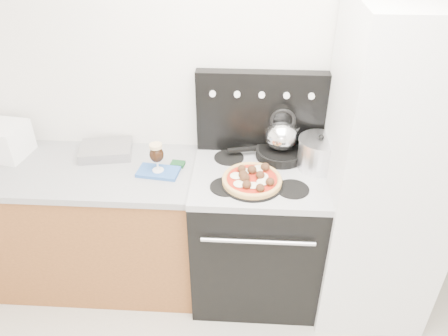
# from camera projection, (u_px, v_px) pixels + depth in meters

# --- Properties ---
(room_shell) EXTENTS (3.52, 3.01, 2.52)m
(room_shell) POSITION_uv_depth(u_px,v_px,m) (243.00, 233.00, 1.58)
(room_shell) COLOR #BAB3A9
(room_shell) RESTS_ON ground
(base_cabinet) EXTENTS (1.45, 0.60, 0.86)m
(base_cabinet) POSITION_uv_depth(u_px,v_px,m) (86.00, 227.00, 2.84)
(base_cabinet) COLOR brown
(base_cabinet) RESTS_ON ground
(countertop) EXTENTS (1.48, 0.63, 0.04)m
(countertop) POSITION_uv_depth(u_px,v_px,m) (72.00, 170.00, 2.59)
(countertop) COLOR #99999D
(countertop) RESTS_ON base_cabinet
(stove_body) EXTENTS (0.76, 0.65, 0.88)m
(stove_body) POSITION_uv_depth(u_px,v_px,m) (256.00, 236.00, 2.76)
(stove_body) COLOR black
(stove_body) RESTS_ON ground
(cooktop) EXTENTS (0.76, 0.65, 0.04)m
(cooktop) POSITION_uv_depth(u_px,v_px,m) (259.00, 176.00, 2.50)
(cooktop) COLOR #ADADB2
(cooktop) RESTS_ON stove_body
(backguard) EXTENTS (0.76, 0.08, 0.50)m
(backguard) POSITION_uv_depth(u_px,v_px,m) (261.00, 112.00, 2.58)
(backguard) COLOR black
(backguard) RESTS_ON cooktop
(fridge) EXTENTS (0.64, 0.68, 1.90)m
(fridge) POSITION_uv_depth(u_px,v_px,m) (386.00, 175.00, 2.42)
(fridge) COLOR silver
(fridge) RESTS_ON ground
(foil_sheet) EXTENTS (0.34, 0.28, 0.06)m
(foil_sheet) POSITION_uv_depth(u_px,v_px,m) (106.00, 150.00, 2.68)
(foil_sheet) COLOR silver
(foil_sheet) RESTS_ON countertop
(oven_mitt) EXTENTS (0.25, 0.17, 0.02)m
(oven_mitt) POSITION_uv_depth(u_px,v_px,m) (158.00, 172.00, 2.52)
(oven_mitt) COLOR #2D5AA9
(oven_mitt) RESTS_ON countertop
(beer_glass) EXTENTS (0.09, 0.09, 0.18)m
(beer_glass) POSITION_uv_depth(u_px,v_px,m) (157.00, 157.00, 2.46)
(beer_glass) COLOR black
(beer_glass) RESTS_ON oven_mitt
(pizza_pan) EXTENTS (0.43, 0.43, 0.01)m
(pizza_pan) POSITION_uv_depth(u_px,v_px,m) (252.00, 183.00, 2.40)
(pizza_pan) COLOR black
(pizza_pan) RESTS_ON cooktop
(pizza) EXTENTS (0.39, 0.39, 0.05)m
(pizza) POSITION_uv_depth(u_px,v_px,m) (252.00, 179.00, 2.38)
(pizza) COLOR #E5AF59
(pizza) RESTS_ON pizza_pan
(skillet) EXTENTS (0.35, 0.35, 0.05)m
(skillet) POSITION_uv_depth(u_px,v_px,m) (280.00, 153.00, 2.62)
(skillet) COLOR black
(skillet) RESTS_ON cooktop
(tea_kettle) EXTENTS (0.22, 0.22, 0.22)m
(tea_kettle) POSITION_uv_depth(u_px,v_px,m) (282.00, 133.00, 2.55)
(tea_kettle) COLOR silver
(tea_kettle) RESTS_ON skillet
(stock_pot) EXTENTS (0.30, 0.30, 0.17)m
(stock_pot) POSITION_uv_depth(u_px,v_px,m) (319.00, 154.00, 2.50)
(stock_pot) COLOR silver
(stock_pot) RESTS_ON cooktop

